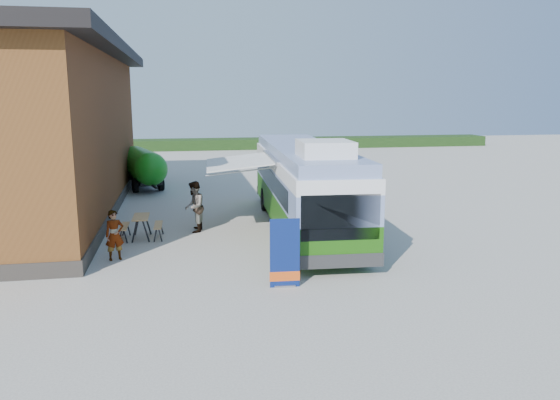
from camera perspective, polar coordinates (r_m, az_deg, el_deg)
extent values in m
plane|color=#BCB7AD|center=(17.33, 1.83, -6.78)|extent=(100.00, 100.00, 0.00)
cube|color=brown|center=(27.12, -25.39, 6.14)|extent=(8.00, 20.00, 7.00)
cube|color=black|center=(27.14, -26.06, 14.04)|extent=(9.60, 21.20, 0.50)
cube|color=#332D28|center=(27.52, -24.84, -0.60)|extent=(8.10, 20.10, 0.50)
cube|color=#264419|center=(55.54, 1.72, 6.00)|extent=(40.00, 3.00, 1.00)
cube|color=#2D7313|center=(21.83, 2.46, -0.54)|extent=(3.20, 12.54, 1.14)
cube|color=#788CBC|center=(21.65, 2.48, 2.15)|extent=(3.20, 12.54, 0.93)
cube|color=black|center=(21.98, -1.06, 2.29)|extent=(0.55, 10.35, 0.73)
cube|color=black|center=(22.41, 5.50, 2.41)|extent=(0.55, 10.35, 0.73)
cube|color=white|center=(21.56, 2.50, 3.99)|extent=(3.20, 12.54, 0.47)
cube|color=#788CBC|center=(21.51, 2.51, 5.15)|extent=(3.03, 12.33, 0.41)
cube|color=white|center=(17.62, 4.73, 5.37)|extent=(1.75, 1.94, 0.52)
cube|color=black|center=(15.73, 6.34, -1.84)|extent=(2.33, 0.17, 1.35)
cube|color=#2D2D2D|center=(16.11, 6.20, -6.29)|extent=(2.65, 0.33, 0.41)
cube|color=#2D2D2D|center=(27.87, 0.29, 1.11)|extent=(2.65, 0.33, 0.41)
cylinder|color=black|center=(17.77, 1.00, -4.58)|extent=(0.36, 1.05, 1.04)
cylinder|color=black|center=(18.25, 8.33, -4.28)|extent=(0.36, 1.05, 1.04)
cylinder|color=black|center=(25.28, -1.58, 0.09)|extent=(0.36, 1.05, 1.04)
cylinder|color=black|center=(25.62, 3.65, 0.22)|extent=(0.36, 1.05, 1.04)
cube|color=white|center=(21.41, -4.34, 4.19)|extent=(2.69, 4.13, 0.31)
cube|color=#A5A8AD|center=(21.49, -1.00, 4.73)|extent=(0.36, 4.31, 0.15)
cylinder|color=#A5A8AD|center=(19.73, -4.06, 3.33)|extent=(2.59, 0.18, 0.32)
cylinder|color=#A5A8AD|center=(23.11, -4.57, 4.43)|extent=(2.59, 0.18, 0.32)
cube|color=navy|center=(15.10, 0.51, -5.58)|extent=(0.83, 0.07, 1.95)
cube|color=#E65215|center=(15.30, 0.50, -7.97)|extent=(0.85, 0.08, 0.27)
cube|color=#A5A8AD|center=(15.40, 0.50, -8.97)|extent=(0.59, 0.21, 0.06)
cylinder|color=#A5A8AD|center=(15.12, 0.49, -5.56)|extent=(0.03, 0.03, 1.95)
cube|color=tan|center=(20.82, -14.33, -1.71)|extent=(0.57, 1.35, 0.04)
cube|color=tan|center=(20.96, -15.96, -2.65)|extent=(0.29, 1.34, 0.04)
cube|color=tan|center=(20.85, -12.61, -2.56)|extent=(0.29, 1.34, 0.04)
cube|color=black|center=(20.39, -14.96, -3.23)|extent=(0.06, 0.06, 0.83)
cube|color=black|center=(20.36, -13.83, -3.20)|extent=(0.06, 0.06, 0.83)
cube|color=black|center=(21.47, -14.70, -2.51)|extent=(0.06, 0.06, 0.83)
cube|color=black|center=(21.44, -13.63, -2.48)|extent=(0.06, 0.06, 0.83)
imported|color=#999999|center=(18.41, -16.90, -3.54)|extent=(0.70, 0.57, 1.64)
imported|color=#999999|center=(21.44, -8.95, -0.70)|extent=(0.89, 1.07, 2.00)
cylinder|color=#198A1A|center=(32.08, -14.18, 3.59)|extent=(2.85, 4.36, 1.81)
sphere|color=#198A1A|center=(30.13, -13.36, 3.17)|extent=(1.81, 1.81, 1.81)
sphere|color=#198A1A|center=(34.03, -14.90, 3.96)|extent=(1.81, 1.81, 1.81)
cube|color=black|center=(32.19, -14.11, 2.17)|extent=(2.32, 4.39, 0.20)
cube|color=black|center=(29.68, -13.02, 1.40)|extent=(0.45, 1.19, 0.10)
cylinder|color=black|center=(30.90, -14.89, 1.50)|extent=(0.46, 0.84, 0.80)
cylinder|color=black|center=(31.20, -12.36, 1.70)|extent=(0.46, 0.84, 0.80)
cylinder|color=black|center=(33.24, -15.73, 2.10)|extent=(0.46, 0.84, 0.80)
cylinder|color=black|center=(33.52, -13.37, 2.28)|extent=(0.46, 0.84, 0.80)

